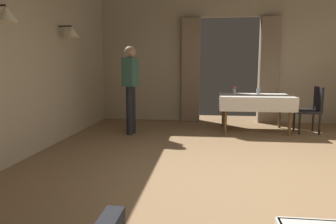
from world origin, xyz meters
name	(u,v)px	position (x,y,z in m)	size (l,w,h in m)	color
ground	(254,183)	(0.00, 0.00, 0.00)	(10.08, 10.08, 0.00)	olive
wall_back	(229,59)	(0.00, 4.18, 1.51)	(6.40, 0.27, 3.00)	tan
dining_table_mid	(255,99)	(0.45, 3.01, 0.66)	(1.46, 1.04, 0.75)	brown
chair_mid_right	(312,108)	(1.56, 2.95, 0.52)	(0.44, 0.44, 0.93)	black
flower_vase_mid	(234,90)	(0.04, 3.11, 0.85)	(0.07, 0.07, 0.18)	silver
glass_mid_b	(258,91)	(0.56, 3.28, 0.81)	(0.08, 0.08, 0.11)	silver
person_waiter_by_doorway	(130,82)	(-2.02, 2.42, 1.02)	(0.27, 0.39, 1.72)	black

